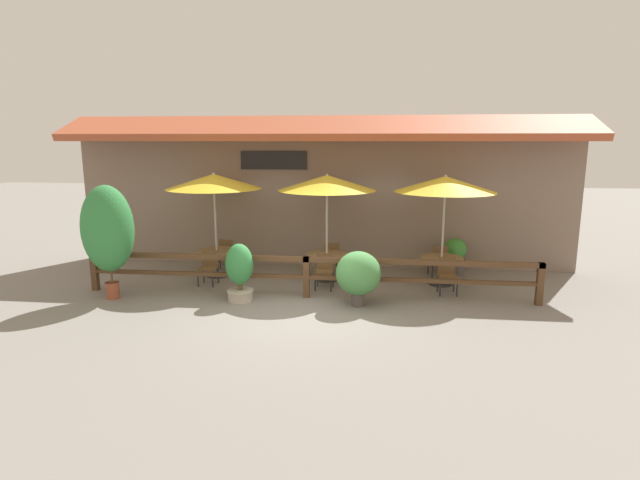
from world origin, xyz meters
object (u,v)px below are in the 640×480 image
at_px(patio_umbrella_far, 445,184).
at_px(dining_table_far, 441,263).
at_px(chair_middle_streetside, 325,269).
at_px(chair_middle_wallside, 331,256).
at_px(dining_table_near, 217,255).
at_px(potted_plant_corner_fern, 358,274).
at_px(potted_plant_broad_leaf, 455,256).
at_px(chair_far_wallside, 438,259).
at_px(potted_plant_tall_tropical, 240,271).
at_px(chair_near_streetside, 209,266).
at_px(dining_table_middle, 327,259).
at_px(patio_umbrella_near, 214,181).
at_px(patio_umbrella_middle, 327,183).
at_px(chair_near_wallside, 228,252).
at_px(potted_plant_small_flowering, 108,230).
at_px(chair_far_streetside, 447,274).

height_order(patio_umbrella_far, dining_table_far, patio_umbrella_far).
height_order(chair_middle_streetside, dining_table_far, chair_middle_streetside).
bearing_deg(chair_middle_wallside, dining_table_near, -1.28).
bearing_deg(potted_plant_corner_fern, dining_table_near, 151.99).
height_order(chair_middle_wallside, potted_plant_broad_leaf, potted_plant_broad_leaf).
height_order(chair_middle_streetside, chair_far_wallside, same).
xyz_separation_m(dining_table_near, potted_plant_tall_tropical, (1.16, -1.96, 0.12)).
relative_size(chair_near_streetside, chair_middle_wallside, 1.00).
height_order(dining_table_near, dining_table_far, same).
bearing_deg(potted_plant_corner_fern, patio_umbrella_far, 42.90).
bearing_deg(dining_table_far, chair_middle_wallside, 164.14).
bearing_deg(dining_table_middle, patio_umbrella_near, 178.14).
distance_m(patio_umbrella_middle, potted_plant_broad_leaf, 4.06).
relative_size(chair_near_streetside, chair_near_wallside, 1.00).
xyz_separation_m(chair_near_streetside, chair_middle_wallside, (2.94, 1.42, 0.00)).
distance_m(dining_table_near, chair_middle_wallside, 3.05).
bearing_deg(dining_table_far, patio_umbrella_far, -90.00).
relative_size(chair_far_wallside, potted_plant_small_flowering, 0.33).
distance_m(chair_middle_wallside, potted_plant_small_flowering, 5.61).
bearing_deg(patio_umbrella_middle, potted_plant_tall_tropical, -133.51).
bearing_deg(chair_far_wallside, chair_middle_wallside, -12.11).
bearing_deg(potted_plant_corner_fern, chair_middle_streetside, 125.45).
bearing_deg(dining_table_near, potted_plant_tall_tropical, -59.42).
bearing_deg(patio_umbrella_near, patio_umbrella_far, -1.66).
relative_size(patio_umbrella_near, patio_umbrella_middle, 1.00).
height_order(potted_plant_tall_tropical, potted_plant_broad_leaf, potted_plant_tall_tropical).
relative_size(patio_umbrella_far, potted_plant_broad_leaf, 2.80).
relative_size(patio_umbrella_far, potted_plant_small_flowering, 1.06).
bearing_deg(chair_middle_wallside, dining_table_far, 150.87).
bearing_deg(patio_umbrella_near, potted_plant_broad_leaf, 8.52).
xyz_separation_m(patio_umbrella_near, potted_plant_small_flowering, (-1.77, -2.13, -0.91)).
bearing_deg(chair_middle_streetside, potted_plant_tall_tropical, -145.73).
distance_m(patio_umbrella_near, chair_far_streetside, 6.26).
bearing_deg(patio_umbrella_near, chair_middle_wallside, 11.99).
bearing_deg(chair_near_streetside, chair_far_wallside, 15.17).
distance_m(chair_middle_wallside, patio_umbrella_far, 3.57).
bearing_deg(dining_table_far, dining_table_middle, 178.55).
height_order(patio_umbrella_near, potted_plant_broad_leaf, patio_umbrella_near).
bearing_deg(potted_plant_tall_tropical, chair_near_streetside, 133.62).
distance_m(dining_table_near, patio_umbrella_middle, 3.52).
height_order(chair_middle_wallside, patio_umbrella_far, patio_umbrella_far).
relative_size(chair_near_streetside, potted_plant_tall_tropical, 0.65).
height_order(chair_far_streetside, chair_far_wallside, same).
bearing_deg(dining_table_far, chair_near_wallside, 170.53).
height_order(dining_table_far, potted_plant_corner_fern, potted_plant_corner_fern).
height_order(patio_umbrella_near, dining_table_near, patio_umbrella_near).
relative_size(dining_table_middle, chair_far_wallside, 1.25).
relative_size(dining_table_far, potted_plant_small_flowering, 0.41).
height_order(patio_umbrella_far, potted_plant_corner_fern, patio_umbrella_far).
relative_size(chair_middle_streetside, potted_plant_tall_tropical, 0.65).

